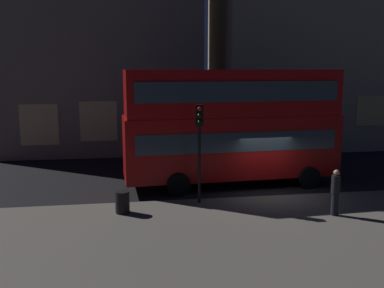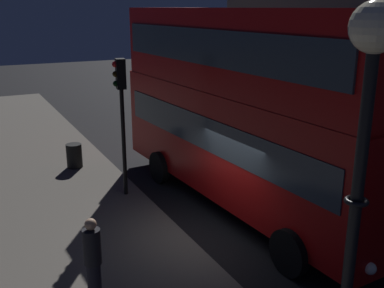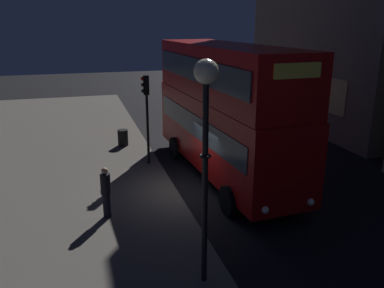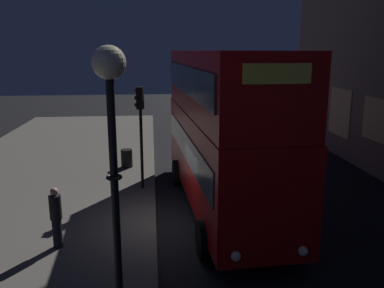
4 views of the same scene
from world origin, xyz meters
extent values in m
plane|color=black|center=(0.00, 0.00, 0.00)|extent=(80.00, 80.00, 0.00)
cube|color=#5B564F|center=(0.00, -5.34, 0.06)|extent=(44.00, 9.69, 0.12)
cube|color=#F2D18C|center=(-11.56, 9.34, 2.21)|extent=(2.29, 0.06, 2.52)
cube|color=#F2D18C|center=(-7.99, 9.34, 2.36)|extent=(2.29, 0.06, 2.49)
cube|color=#E5C67F|center=(-4.41, 9.34, 2.55)|extent=(2.29, 0.06, 1.91)
cube|color=#9E0C0C|center=(-1.32, 1.87, 1.97)|extent=(10.31, 3.09, 2.90)
cube|color=#9E0C0C|center=(-1.32, 1.87, 4.49)|extent=(10.10, 3.03, 2.13)
cube|color=#2D3842|center=(-1.32, 1.87, 2.34)|extent=(9.50, 3.10, 0.90)
cube|color=#2D3842|center=(-1.32, 1.87, 4.59)|extent=(9.50, 3.10, 0.90)
cube|color=#F2D84C|center=(3.72, 2.14, 5.07)|extent=(0.16, 1.53, 0.44)
sphere|color=white|center=(3.74, 2.97, 0.87)|extent=(0.24, 0.24, 0.24)
sphere|color=white|center=(3.83, 1.32, 0.87)|extent=(0.24, 0.24, 0.24)
cylinder|color=black|center=(2.07, 3.38, 0.52)|extent=(1.06, 0.30, 1.05)
cylinder|color=black|center=(2.21, 0.74, 0.52)|extent=(1.06, 0.30, 1.05)
cylinder|color=black|center=(-4.19, 3.04, 0.52)|extent=(1.06, 0.30, 1.05)
cylinder|color=black|center=(-4.04, 0.40, 0.52)|extent=(1.06, 0.30, 1.05)
cylinder|color=black|center=(-3.36, -0.99, 1.73)|extent=(0.12, 0.12, 3.22)
cube|color=black|center=(-3.36, -0.99, 3.77)|extent=(0.36, 0.30, 0.85)
sphere|color=red|center=(-3.39, -1.14, 4.04)|extent=(0.17, 0.17, 0.17)
sphere|color=black|center=(-3.39, -1.14, 3.77)|extent=(0.17, 0.17, 0.17)
sphere|color=black|center=(-3.39, -1.14, 3.50)|extent=(0.17, 0.17, 0.17)
cylinder|color=black|center=(5.58, -1.22, 2.62)|extent=(0.14, 0.14, 5.00)
torus|color=black|center=(5.58, -1.22, 3.45)|extent=(0.28, 0.28, 0.06)
sphere|color=#F9EFC6|center=(5.58, -1.22, 5.37)|extent=(0.55, 0.55, 0.55)
cylinder|color=black|center=(1.44, -3.28, 0.54)|extent=(0.27, 0.27, 0.85)
cylinder|color=black|center=(1.44, -3.28, 1.31)|extent=(0.33, 0.33, 0.70)
sphere|color=tan|center=(1.44, -3.28, 1.77)|extent=(0.22, 0.22, 0.22)
cylinder|color=black|center=(-6.49, -1.80, 0.55)|extent=(0.54, 0.54, 0.85)
camera|label=1|loc=(-6.24, -17.72, 5.57)|focal=39.88mm
camera|label=2|loc=(8.98, -5.07, 5.57)|focal=42.67mm
camera|label=3|loc=(13.69, -3.91, 6.39)|focal=36.82mm
camera|label=4|loc=(12.25, -0.55, 5.56)|focal=37.75mm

